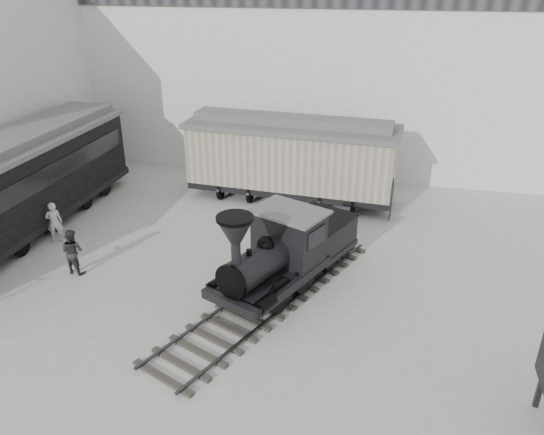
% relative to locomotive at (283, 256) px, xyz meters
% --- Properties ---
extents(ground, '(90.00, 90.00, 0.00)m').
position_rel_locomotive_xyz_m(ground, '(-1.50, -3.20, -1.26)').
color(ground, '#9E9E9B').
extents(north_wall, '(34.00, 2.51, 11.00)m').
position_rel_locomotive_xyz_m(north_wall, '(-1.50, 11.78, 4.30)').
color(north_wall, silver).
rests_on(north_wall, ground).
extents(locomotive, '(5.76, 9.66, 3.40)m').
position_rel_locomotive_xyz_m(locomotive, '(0.00, 0.00, 0.00)').
color(locomotive, black).
rests_on(locomotive, ground).
extents(boxcar, '(9.56, 3.54, 3.84)m').
position_rel_locomotive_xyz_m(boxcar, '(-1.22, 7.58, 0.76)').
color(boxcar, black).
rests_on(boxcar, ground).
extents(passenger_coach, '(3.16, 13.69, 3.65)m').
position_rel_locomotive_xyz_m(passenger_coach, '(-10.85, 1.58, 0.76)').
color(passenger_coach, black).
rests_on(passenger_coach, ground).
extents(visitor_a, '(0.71, 0.65, 1.63)m').
position_rel_locomotive_xyz_m(visitor_a, '(-9.21, 1.37, -0.44)').
color(visitor_a, silver).
rests_on(visitor_a, ground).
extents(visitor_b, '(0.87, 0.71, 1.63)m').
position_rel_locomotive_xyz_m(visitor_b, '(-7.24, -0.56, -0.44)').
color(visitor_b, '#272727').
rests_on(visitor_b, ground).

